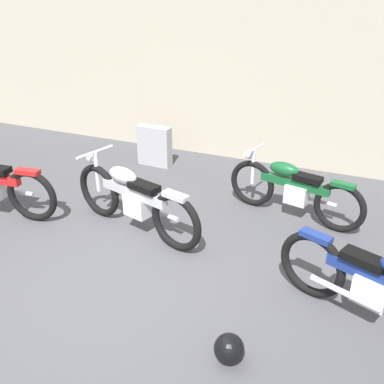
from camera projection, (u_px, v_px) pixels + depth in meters
The scene contains 7 objects.
ground_plane at pixel (110, 284), 4.78m from camera, with size 40.00×40.00×0.00m, color #47474C.
building_wall at pixel (236, 60), 7.56m from camera, with size 18.00×0.30×3.53m, color #B2A893.
stone_marker at pixel (155, 146), 7.72m from camera, with size 0.60×0.20×0.72m, color #9E9EA3.
helmet at pixel (229, 349), 3.76m from camera, with size 0.27×0.27×0.27m, color black.
motorcycle_silver at pixel (133, 199), 5.61m from camera, with size 2.11×0.82×0.97m.
motorcycle_blue at pixel (380, 288), 4.00m from camera, with size 1.99×0.95×0.94m.
motorcycle_green at pixel (293, 189), 5.96m from camera, with size 1.96×0.67×0.89m.
Camera 1 is at (2.35, -3.19, 3.01)m, focal length 40.59 mm.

